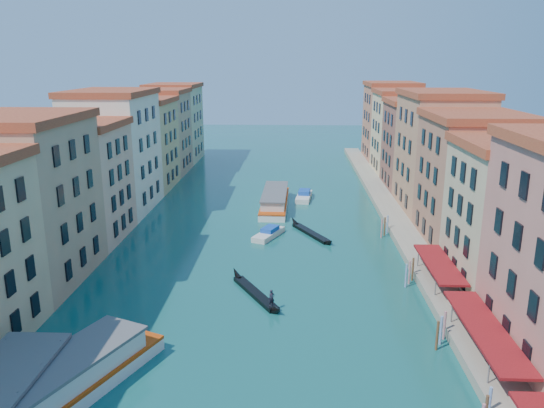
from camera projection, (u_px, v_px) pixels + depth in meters
The scene contains 11 objects.
left_bank_palazzos at pixel (102, 162), 86.27m from camera, with size 12.80×128.40×21.00m.
right_bank_palazzos at pixel (449, 164), 84.35m from camera, with size 12.80×128.40×21.00m.
quay at pixel (395, 219), 87.09m from camera, with size 4.00×140.00×1.00m, color gray.
restaurant_awnings at pixel (488, 332), 45.94m from camera, with size 3.20×44.55×3.12m.
mooring_poles_right at pixel (433, 318), 52.10m from camera, with size 1.44×54.24×3.20m.
vaporetto_near at pixel (49, 393), 40.11m from camera, with size 13.30×22.05×3.25m.
vaporetto_far at pixel (275, 199), 96.27m from camera, with size 4.89×19.84×2.94m.
gondola_fore at pixel (255, 292), 60.02m from camera, with size 7.13×11.60×2.55m.
gondola_far at pixel (310, 232), 81.16m from camera, with size 6.96×11.89×1.84m.
motorboat_mid at pixel (269, 233), 79.95m from camera, with size 4.86×7.27×1.45m.
motorboat_far at pixel (304, 196), 101.69m from camera, with size 3.42×8.23×1.66m.
Camera 1 is at (5.18, -19.14, 25.79)m, focal length 35.00 mm.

